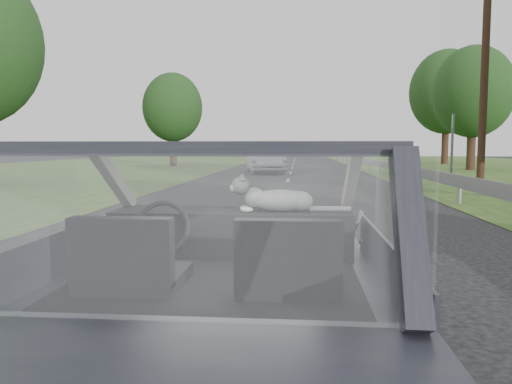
% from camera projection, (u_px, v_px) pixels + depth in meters
% --- Properties ---
extents(subject_car, '(1.80, 4.00, 1.45)m').
position_uv_depth(subject_car, '(218.00, 273.00, 2.77)').
color(subject_car, black).
rests_on(subject_car, ground).
extents(dashboard, '(1.58, 0.45, 0.30)m').
position_uv_depth(dashboard, '(232.00, 232.00, 3.38)').
color(dashboard, black).
rests_on(dashboard, subject_car).
extents(driver_seat, '(0.50, 0.72, 0.42)m').
position_uv_depth(driver_seat, '(129.00, 256.00, 2.50)').
color(driver_seat, black).
rests_on(driver_seat, subject_car).
extents(passenger_seat, '(0.50, 0.72, 0.42)m').
position_uv_depth(passenger_seat, '(289.00, 259.00, 2.43)').
color(passenger_seat, black).
rests_on(passenger_seat, subject_car).
extents(steering_wheel, '(0.36, 0.36, 0.04)m').
position_uv_depth(steering_wheel, '(163.00, 228.00, 3.11)').
color(steering_wheel, black).
rests_on(steering_wheel, dashboard).
extents(cat, '(0.59, 0.26, 0.25)m').
position_uv_depth(cat, '(280.00, 199.00, 3.27)').
color(cat, gray).
rests_on(cat, dashboard).
extents(guardrail, '(0.05, 90.00, 0.32)m').
position_uv_depth(guardrail, '(455.00, 180.00, 12.33)').
color(guardrail, '#A9A9A9').
rests_on(guardrail, ground).
extents(other_car, '(2.71, 5.14, 1.61)m').
position_uv_depth(other_car, '(265.00, 158.00, 26.58)').
color(other_car, '#AFB5BF').
rests_on(other_car, ground).
extents(highway_sign, '(0.39, 1.10, 2.77)m').
position_uv_depth(highway_sign, '(452.00, 147.00, 21.17)').
color(highway_sign, '#1D712A').
rests_on(highway_sign, ground).
extents(utility_pole, '(0.36, 0.36, 8.99)m').
position_uv_depth(utility_pole, '(485.00, 66.00, 19.15)').
color(utility_pole, '#4A2C1F').
rests_on(utility_pole, ground).
extents(tree_2, '(4.98, 4.98, 7.14)m').
position_uv_depth(tree_2, '(473.00, 110.00, 29.61)').
color(tree_2, '#1F3B1A').
rests_on(tree_2, ground).
extents(tree_3, '(6.72, 6.72, 8.84)m').
position_uv_depth(tree_3, '(446.00, 109.00, 39.87)').
color(tree_3, '#1F3B1A').
rests_on(tree_3, ground).
extents(tree_6, '(5.59, 5.59, 6.44)m').
position_uv_depth(tree_6, '(173.00, 121.00, 35.63)').
color(tree_6, '#1F3B1A').
rests_on(tree_6, ground).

